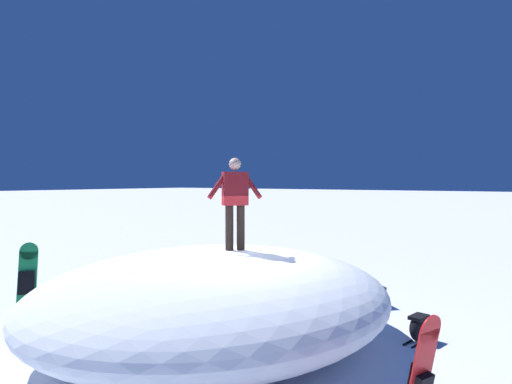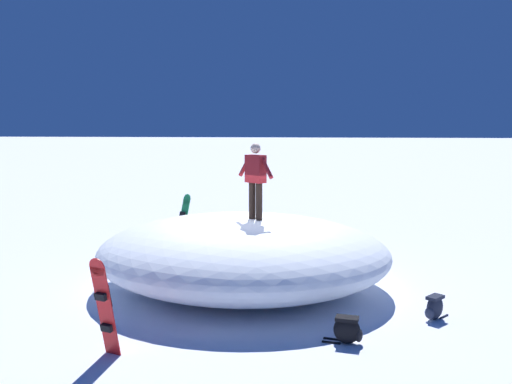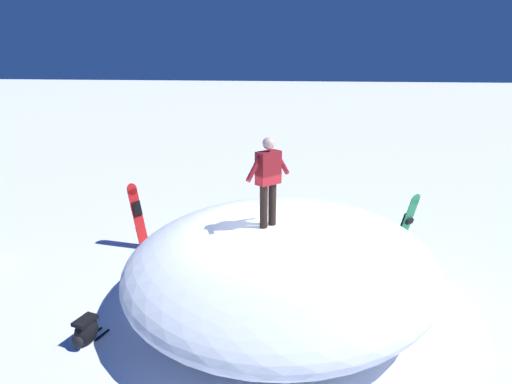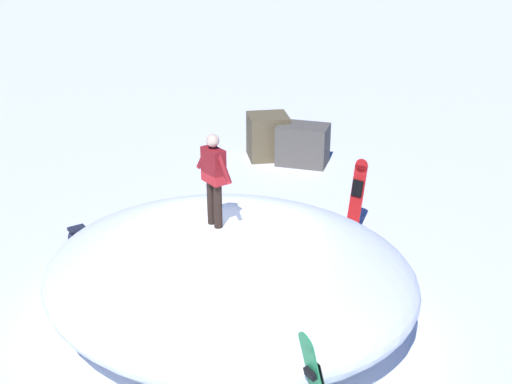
# 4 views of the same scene
# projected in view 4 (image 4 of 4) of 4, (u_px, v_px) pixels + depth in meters

# --- Properties ---
(ground) EXTENTS (240.00, 240.00, 0.00)m
(ground) POSITION_uv_depth(u_px,v_px,m) (225.00, 303.00, 11.91)
(ground) COLOR white
(snow_mound) EXTENTS (6.44, 6.98, 1.57)m
(snow_mound) POSITION_uv_depth(u_px,v_px,m) (229.00, 275.00, 11.26)
(snow_mound) COLOR white
(snow_mound) RESTS_ON ground
(snowboarder_standing) EXTENTS (0.67, 0.82, 1.58)m
(snowboarder_standing) POSITION_uv_depth(u_px,v_px,m) (214.00, 175.00, 10.86)
(snowboarder_standing) COLOR black
(snowboarder_standing) RESTS_ON snow_mound
(snowboard_primary_upright) EXTENTS (0.52, 0.52, 1.71)m
(snowboard_primary_upright) POSITION_uv_depth(u_px,v_px,m) (315.00, 383.00, 8.58)
(snowboard_primary_upright) COLOR #1E8C47
(snowboard_primary_upright) RESTS_ON ground
(snowboard_secondary_upright) EXTENTS (0.42, 0.39, 1.60)m
(snowboard_secondary_upright) POSITION_uv_depth(u_px,v_px,m) (357.00, 195.00, 14.21)
(snowboard_secondary_upright) COLOR red
(snowboard_secondary_upright) RESTS_ON ground
(backpack_near) EXTENTS (0.56, 0.53, 0.45)m
(backpack_near) POSITION_uv_depth(u_px,v_px,m) (78.00, 236.00, 13.76)
(backpack_near) COLOR #1E2333
(backpack_near) RESTS_ON ground
(backpack_far) EXTENTS (0.35, 0.68, 0.46)m
(backpack_far) POSITION_uv_depth(u_px,v_px,m) (177.00, 219.00, 14.50)
(backpack_far) COLOR black
(backpack_far) RESTS_ON ground
(rock_outcrop) EXTENTS (1.36, 2.38, 1.21)m
(rock_outcrop) POSITION_uv_depth(u_px,v_px,m) (285.00, 140.00, 18.24)
(rock_outcrop) COLOR brown
(rock_outcrop) RESTS_ON ground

